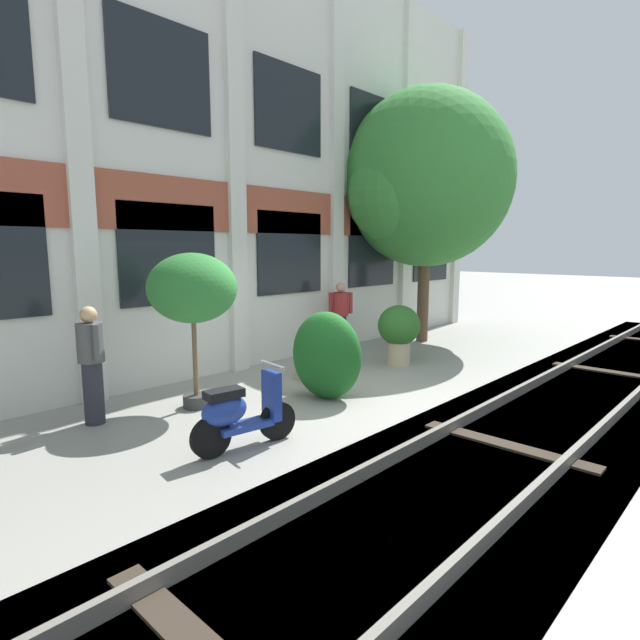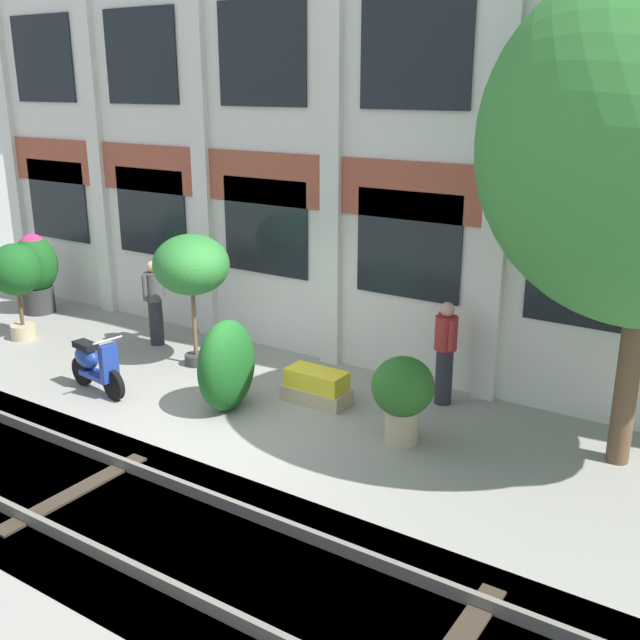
# 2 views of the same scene
# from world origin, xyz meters

# --- Properties ---
(ground_plane) EXTENTS (80.00, 80.00, 0.00)m
(ground_plane) POSITION_xyz_m (0.00, 0.00, 0.00)
(ground_plane) COLOR gray
(apartment_facade) EXTENTS (17.31, 0.64, 8.67)m
(apartment_facade) POSITION_xyz_m (0.00, 3.06, 4.31)
(apartment_facade) COLOR silver
(apartment_facade) RESTS_ON ground
(rail_tracks) EXTENTS (24.95, 2.80, 0.43)m
(rail_tracks) POSITION_xyz_m (0.00, -2.62, -0.13)
(rail_tracks) COLOR #423F3A
(rail_tracks) RESTS_ON ground
(broadleaf_tree) EXTENTS (4.35, 4.14, 6.16)m
(broadleaf_tree) POSITION_xyz_m (5.05, 1.79, 3.91)
(broadleaf_tree) COLOR brown
(broadleaf_tree) RESTS_ON ground
(potted_plant_square_trough) EXTENTS (1.04, 0.50, 0.51)m
(potted_plant_square_trough) POSITION_xyz_m (0.74, 1.21, 0.24)
(potted_plant_square_trough) COLOR tan
(potted_plant_square_trough) RESTS_ON ground
(potted_plant_stone_basin) EXTENTS (0.85, 0.85, 1.22)m
(potted_plant_stone_basin) POSITION_xyz_m (2.45, 0.74, 0.73)
(potted_plant_stone_basin) COLOR tan
(potted_plant_stone_basin) RESTS_ON ground
(potted_plant_low_pan) EXTENTS (1.29, 1.29, 2.29)m
(potted_plant_low_pan) POSITION_xyz_m (-1.89, 1.38, 1.75)
(potted_plant_low_pan) COLOR #333333
(potted_plant_low_pan) RESTS_ON ground
(scooter_second_parked) EXTENTS (1.38, 0.52, 0.98)m
(scooter_second_parked) POSITION_xyz_m (-2.42, -0.37, 0.44)
(scooter_second_parked) COLOR black
(scooter_second_parked) RESTS_ON ground
(resident_by_doorway) EXTENTS (0.40, 0.40, 1.61)m
(resident_by_doorway) POSITION_xyz_m (2.38, 2.24, 0.86)
(resident_by_doorway) COLOR #282833
(resident_by_doorway) RESTS_ON ground
(resident_watching_tracks) EXTENTS (0.34, 0.53, 1.60)m
(resident_watching_tracks) POSITION_xyz_m (-3.23, 1.78, 0.86)
(resident_watching_tracks) COLOR #282833
(resident_watching_tracks) RESTS_ON ground
(topiary_hedge) EXTENTS (0.90, 1.30, 1.38)m
(topiary_hedge) POSITION_xyz_m (-0.23, 0.27, 0.69)
(topiary_hedge) COLOR #19561E
(topiary_hedge) RESTS_ON ground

